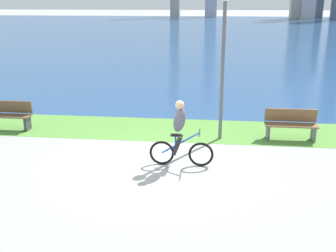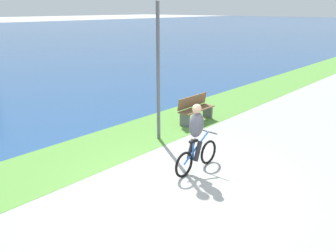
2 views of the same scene
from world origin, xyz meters
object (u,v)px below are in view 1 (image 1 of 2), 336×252
object	(u,v)px
bench_far_along_path	(8,115)
lamppost_tall	(223,46)
bench_near_path	(291,124)
cyclist_lead	(180,134)

from	to	relation	value
bench_far_along_path	lamppost_tall	distance (m)	7.04
bench_near_path	bench_far_along_path	world-z (taller)	same
cyclist_lead	lamppost_tall	size ratio (longest dim) A/B	0.40
bench_far_along_path	lamppost_tall	world-z (taller)	lamppost_tall
cyclist_lead	bench_far_along_path	size ratio (longest dim) A/B	1.11
cyclist_lead	bench_near_path	bearing A→B (deg)	37.34
cyclist_lead	lamppost_tall	distance (m)	3.03
bench_far_along_path	lamppost_tall	size ratio (longest dim) A/B	0.36
cyclist_lead	bench_far_along_path	xyz separation A→B (m)	(-5.66, 2.34, -0.38)
lamppost_tall	bench_far_along_path	bearing A→B (deg)	178.34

